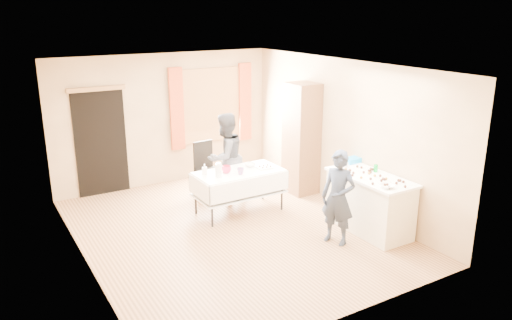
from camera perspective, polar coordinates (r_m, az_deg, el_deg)
floor at (r=8.11m, az=-2.80°, el=-8.04°), size 4.50×5.50×0.02m
ceiling at (r=7.40m, az=-3.09°, el=10.68°), size 4.50×5.50×0.02m
wall_back at (r=10.11m, az=-10.34°, el=4.58°), size 4.50×0.02×2.60m
wall_front at (r=5.50m, az=10.78°, el=-5.95°), size 4.50×0.02×2.60m
wall_left at (r=6.94m, az=-19.64°, el=-1.81°), size 0.02×5.50×2.60m
wall_right at (r=8.90m, az=10.03°, el=2.94°), size 0.02×5.50×2.60m
window_frame at (r=10.41m, az=-5.15°, el=6.28°), size 1.32×0.06×1.52m
window_pane at (r=10.40m, az=-5.12°, el=6.26°), size 1.20×0.02×1.40m
curtain_left at (r=10.06m, az=-9.04°, el=5.76°), size 0.28×0.06×1.65m
curtain_right at (r=10.73m, az=-1.26°, el=6.65°), size 0.28×0.06×1.65m
doorway at (r=9.78m, az=-17.31°, el=1.87°), size 0.95×0.04×2.00m
door_lintel at (r=9.55m, az=-17.80°, el=7.75°), size 1.05×0.06×0.08m
cabinet at (r=9.47m, az=5.21°, el=2.44°), size 0.50×0.60×2.11m
counter at (r=8.14m, az=12.81°, el=-4.84°), size 0.69×1.46×0.91m
party_table at (r=8.63m, az=-1.95°, el=-3.20°), size 1.54×0.80×0.75m
chair at (r=9.62m, az=-5.49°, el=-2.05°), size 0.45×0.45×1.00m
girl at (r=7.52m, az=9.36°, el=-4.27°), size 0.78×0.73×1.44m
woman at (r=9.09m, az=-3.52°, el=0.31°), size 1.15×1.08×1.63m
soda_can at (r=8.18m, az=13.52°, el=-0.92°), size 0.07×0.07×0.12m
mixing_bowl at (r=7.51m, az=14.72°, el=-2.92°), size 0.32×0.32×0.05m
foam_block at (r=8.31m, az=9.95°, el=-0.57°), size 0.18×0.15×0.08m
blue_basket at (r=8.61m, az=10.96°, el=-0.01°), size 0.31×0.22×0.08m
pitcher at (r=8.22m, az=-4.30°, el=-1.22°), size 0.11×0.11×0.22m
cup_red at (r=8.43m, az=-3.40°, el=-1.08°), size 0.22×0.22×0.12m
cup_rainbow at (r=8.35m, az=-1.78°, el=-1.29°), size 0.12×0.12×0.11m
small_bowl at (r=8.76m, az=-0.69°, el=-0.56°), size 0.31×0.31×0.06m
pastry_tray at (r=8.68m, az=1.05°, el=-0.87°), size 0.29×0.22×0.02m
bottle at (r=8.39m, az=-5.90°, el=-1.03°), size 0.13×0.13×0.18m
cake_balls at (r=7.92m, az=13.42°, el=-1.82°), size 0.53×1.13×0.04m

